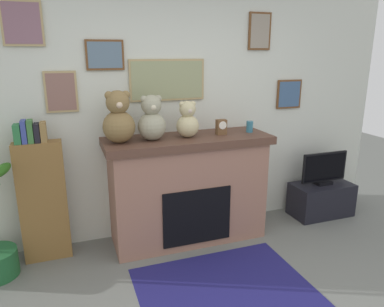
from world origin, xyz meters
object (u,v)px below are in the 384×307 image
(bookshelf, at_px, (43,197))
(teddy_bear_tan, at_px, (188,121))
(candle_jar, at_px, (250,127))
(teddy_bear_cream, at_px, (119,120))
(teddy_bear_grey, at_px, (152,120))
(fireplace, at_px, (188,188))
(television, at_px, (324,169))
(mantel_clock, at_px, (221,127))
(tv_stand, at_px, (321,199))

(bookshelf, bearing_deg, teddy_bear_tan, -4.19)
(candle_jar, relative_size, teddy_bear_cream, 0.24)
(teddy_bear_grey, xyz_separation_m, teddy_bear_tan, (0.37, 0.00, -0.03))
(teddy_bear_cream, relative_size, teddy_bear_tan, 1.34)
(fireplace, distance_m, teddy_bear_cream, 1.05)
(television, xyz_separation_m, teddy_bear_grey, (-2.13, -0.00, 0.74))
(fireplace, height_order, teddy_bear_cream, teddy_bear_cream)
(bookshelf, relative_size, candle_jar, 11.51)
(mantel_clock, height_order, teddy_bear_cream, teddy_bear_cream)
(teddy_bear_cream, height_order, teddy_bear_grey, teddy_bear_cream)
(television, xyz_separation_m, mantel_clock, (-1.39, -0.00, 0.62))
(teddy_bear_tan, bearing_deg, teddy_bear_cream, -179.99)
(teddy_bear_cream, bearing_deg, bookshelf, 171.98)
(candle_jar, distance_m, mantel_clock, 0.34)
(fireplace, relative_size, candle_jar, 14.26)
(tv_stand, distance_m, teddy_bear_grey, 2.41)
(bookshelf, bearing_deg, mantel_clock, -3.35)
(teddy_bear_grey, relative_size, teddy_bear_tan, 1.20)
(candle_jar, relative_size, teddy_bear_grey, 0.27)
(fireplace, bearing_deg, teddy_bear_grey, -177.21)
(bookshelf, relative_size, mantel_clock, 8.77)
(teddy_bear_cream, xyz_separation_m, teddy_bear_tan, (0.69, 0.00, -0.06))
(fireplace, xyz_separation_m, television, (1.75, -0.02, 0.03))
(tv_stand, height_order, teddy_bear_cream, teddy_bear_cream)
(tv_stand, bearing_deg, teddy_bear_grey, -179.87)
(teddy_bear_cream, height_order, teddy_bear_tan, teddy_bear_cream)
(candle_jar, bearing_deg, tv_stand, 0.23)
(fireplace, bearing_deg, candle_jar, -1.45)
(teddy_bear_tan, bearing_deg, fireplace, 68.44)
(fireplace, distance_m, tv_stand, 1.79)
(fireplace, relative_size, teddy_bear_tan, 4.64)
(fireplace, xyz_separation_m, bookshelf, (-1.44, 0.09, 0.06))
(tv_stand, bearing_deg, teddy_bear_tan, -179.85)
(fireplace, relative_size, mantel_clock, 10.86)
(television, bearing_deg, candle_jar, -179.85)
(bookshelf, distance_m, television, 3.19)
(fireplace, height_order, teddy_bear_tan, teddy_bear_tan)
(mantel_clock, bearing_deg, teddy_bear_tan, 179.87)
(bookshelf, bearing_deg, fireplace, -3.44)
(teddy_bear_tan, bearing_deg, candle_jar, 0.04)
(candle_jar, bearing_deg, fireplace, 178.55)
(television, height_order, mantel_clock, mantel_clock)
(teddy_bear_cream, relative_size, teddy_bear_grey, 1.12)
(teddy_bear_tan, bearing_deg, mantel_clock, -0.13)
(bookshelf, height_order, teddy_bear_tan, teddy_bear_tan)
(teddy_bear_cream, bearing_deg, television, 0.08)
(fireplace, height_order, teddy_bear_grey, teddy_bear_grey)
(teddy_bear_tan, bearing_deg, television, 0.10)
(bookshelf, bearing_deg, teddy_bear_grey, -5.64)
(candle_jar, bearing_deg, mantel_clock, -179.77)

